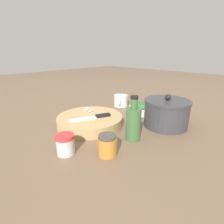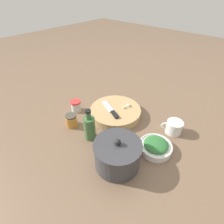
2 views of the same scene
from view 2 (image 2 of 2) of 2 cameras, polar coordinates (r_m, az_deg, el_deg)
name	(u,v)px [view 2 (image 2 of 2)]	position (r m, az deg, el deg)	size (l,w,h in m)	color
ground_plane	(115,128)	(1.02, 1.07, -5.29)	(5.00, 5.00, 0.00)	brown
cutting_board	(115,112)	(1.10, 1.11, 0.03)	(0.32, 0.32, 0.05)	tan
chef_knife	(111,110)	(1.06, -0.29, 0.61)	(0.19, 0.10, 0.01)	black
garlic_cloves	(127,106)	(1.10, 5.02, 2.09)	(0.03, 0.06, 0.02)	#EAE2C5
herb_bowl	(156,146)	(0.91, 14.05, -10.78)	(0.17, 0.17, 0.06)	silver
spice_jar	(76,106)	(1.15, -11.66, 2.01)	(0.07, 0.07, 0.07)	silver
coffee_mug	(174,127)	(1.03, 19.50, -4.66)	(0.11, 0.09, 0.07)	silver
honey_jar	(71,120)	(1.04, -13.13, -2.72)	(0.07, 0.07, 0.08)	#BC7A2D
oil_bottle	(90,127)	(0.92, -7.34, -4.98)	(0.06, 0.06, 0.18)	#3D6638
stock_pot	(117,154)	(0.80, 1.77, -13.64)	(0.21, 0.21, 0.16)	#38383D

